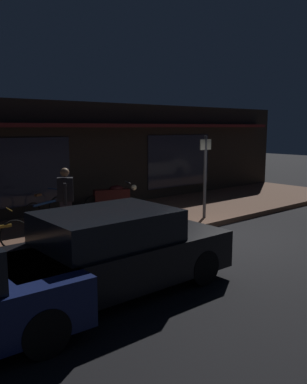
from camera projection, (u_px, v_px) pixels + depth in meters
The scene contains 8 objects.
ground_plane at pixel (225, 239), 10.21m from camera, with size 60.00×60.00×0.00m, color black.
sidewalk_slab at pixel (149, 217), 12.45m from camera, with size 18.00×4.00×0.15m, color brown.
storefront_building at pixel (89, 155), 14.73m from camera, with size 18.00×3.30×3.60m.
motorcycle at pixel (113, 198), 12.47m from camera, with size 1.64×0.78×0.97m.
bicycle_extra at pixel (45, 210), 11.31m from camera, with size 1.53×0.73×0.91m.
person_photographer at pixel (66, 200), 9.94m from camera, with size 0.44×0.57×1.67m.
sign_post at pixel (205, 172), 11.77m from camera, with size 0.44×0.09×2.40m.
parked_car_far at pixel (113, 251), 6.90m from camera, with size 4.11×1.81×1.42m.
Camera 1 is at (-7.77, -6.37, 2.80)m, focal length 37.91 mm.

